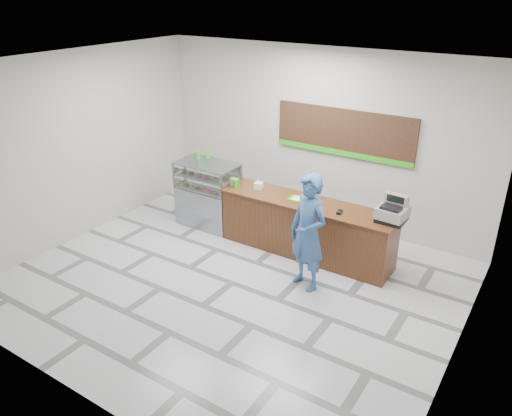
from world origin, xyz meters
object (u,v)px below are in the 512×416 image
Objects in this scene: cash_register at (393,212)px; display_case at (208,194)px; serving_tray at (299,199)px; customer at (308,233)px; sales_counter at (306,228)px.

display_case is at bearing -174.68° from cash_register.
customer reaches higher than serving_tray.
display_case is 2.67× the size of cash_register.
sales_counter is 1.65m from cash_register.
cash_register is 1.38× the size of serving_tray.
display_case is 0.69× the size of customer.
cash_register is at bearing 2.97° from sales_counter.
display_case is (-2.22, -0.00, 0.16)m from sales_counter.
serving_tray is at bearing 177.55° from sales_counter.
sales_counter is at bearing -172.91° from cash_register.
cash_register is 1.68m from serving_tray.
cash_register reaches higher than sales_counter.
sales_counter is 9.02× the size of serving_tray.
sales_counter is 0.55m from serving_tray.
serving_tray is at bearing 0.22° from display_case.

